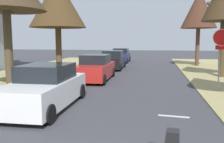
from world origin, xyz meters
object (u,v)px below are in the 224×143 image
Objects in this scene: street_tree_left_mid_b at (57,3)px; parked_sedan_navy at (121,56)px; parked_sedan_black at (113,60)px; stop_sign_far at (221,46)px; street_tree_right_far at (199,10)px; parked_sedan_red at (95,68)px; parked_sedan_white at (45,88)px.

parked_sedan_navy is at bearing 73.78° from street_tree_left_mid_b.
stop_sign_far is at bearing -51.56° from parked_sedan_black.
street_tree_left_mid_b is 1.55× the size of parked_sedan_navy.
street_tree_left_mid_b is 1.55× the size of parked_sedan_black.
street_tree_left_mid_b is (-10.12, 4.66, 2.96)m from stop_sign_far.
parked_sedan_red is at bearing -127.70° from street_tree_right_far.
street_tree_right_far reaches higher than parked_sedan_navy.
street_tree_right_far is 1.03× the size of street_tree_left_mid_b.
street_tree_left_mid_b reaches higher than parked_sedan_black.
stop_sign_far is 0.41× the size of street_tree_right_far.
stop_sign_far is at bearing -94.05° from street_tree_right_far.
street_tree_right_far is at bearing 85.95° from stop_sign_far.
stop_sign_far is at bearing -24.73° from street_tree_left_mid_b.
parked_sedan_navy is (-7.03, 15.30, -1.44)m from stop_sign_far.
stop_sign_far is at bearing -18.57° from parked_sedan_red.
street_tree_left_mid_b reaches higher than parked_sedan_red.
street_tree_left_mid_b is at bearing 144.64° from parked_sedan_red.
street_tree_right_far is at bearing -22.11° from parked_sedan_navy.
street_tree_left_mid_b is at bearing 109.61° from parked_sedan_white.
street_tree_left_mid_b reaches higher than parked_sedan_white.
street_tree_right_far is 9.60m from parked_sedan_black.
street_tree_left_mid_b reaches higher than stop_sign_far.
parked_sedan_red is 1.00× the size of parked_sedan_black.
parked_sedan_black is (3.36, 3.85, -4.40)m from street_tree_left_mid_b.
street_tree_left_mid_b is 6.04m from parked_sedan_red.
parked_sedan_navy is at bearing 90.19° from parked_sedan_white.
parked_sedan_black is at bearing 89.08° from parked_sedan_white.
parked_sedan_white is (-7.82, -16.31, -4.63)m from street_tree_right_far.
street_tree_left_mid_b is 1.55× the size of parked_sedan_white.
parked_sedan_navy is at bearing 92.28° from parked_sedan_black.
stop_sign_far is at bearing -65.33° from parked_sedan_navy.
parked_sedan_navy is (-0.28, 13.04, 0.00)m from parked_sedan_red.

